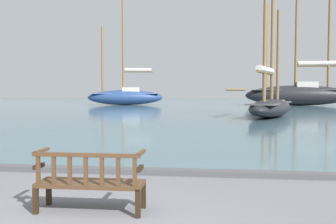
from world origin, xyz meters
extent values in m
cube|color=#476670|center=(0.00, 44.00, 0.04)|extent=(100.00, 80.00, 0.08)
cube|color=#4C4C50|center=(0.00, 3.85, 0.06)|extent=(40.00, 0.30, 0.12)
cube|color=black|center=(-1.00, 1.51, 0.21)|extent=(0.07, 0.07, 0.42)
cube|color=black|center=(0.53, 1.53, 0.21)|extent=(0.07, 0.07, 0.42)
cube|color=black|center=(-1.00, 1.06, 0.21)|extent=(0.07, 0.07, 0.42)
cube|color=black|center=(0.53, 1.08, 0.21)|extent=(0.07, 0.07, 0.42)
cube|color=#4C331E|center=(-0.24, 1.30, 0.42)|extent=(1.60, 0.53, 0.06)
cube|color=#4C331E|center=(-0.23, 1.08, 0.89)|extent=(1.60, 0.06, 0.06)
cube|color=#4C331E|center=(-0.95, 1.07, 0.66)|extent=(0.06, 0.04, 0.41)
cube|color=#4C331E|center=(-0.71, 1.07, 0.66)|extent=(0.06, 0.04, 0.41)
cube|color=#4C331E|center=(-0.47, 1.07, 0.66)|extent=(0.06, 0.04, 0.41)
cube|color=#4C331E|center=(-0.23, 1.08, 0.66)|extent=(0.06, 0.04, 0.41)
cube|color=#4C331E|center=(0.01, 1.08, 0.66)|extent=(0.06, 0.04, 0.41)
cube|color=#4C331E|center=(0.25, 1.08, 0.66)|extent=(0.06, 0.04, 0.41)
cube|color=#4C331E|center=(0.49, 1.08, 0.66)|extent=(0.06, 0.04, 0.41)
cube|color=black|center=(-1.01, 1.20, 0.69)|extent=(0.06, 0.30, 0.06)
cube|color=#4C331E|center=(-1.01, 1.29, 0.90)|extent=(0.06, 0.47, 0.04)
cube|color=black|center=(0.53, 1.21, 0.69)|extent=(0.06, 0.30, 0.06)
cube|color=#4C331E|center=(0.53, 1.30, 0.90)|extent=(0.06, 0.47, 0.04)
ellipsoid|color=black|center=(11.23, 40.30, 1.24)|extent=(11.95, 3.52, 2.32)
cube|color=#4C4C51|center=(11.23, 40.30, 1.88)|extent=(10.51, 2.68, 0.08)
cube|color=beige|center=(12.12, 40.28, 2.36)|extent=(2.35, 1.82, 0.89)
cylinder|color=brown|center=(10.94, 40.31, 8.91)|extent=(0.32, 0.32, 13.98)
cylinder|color=brown|center=(13.27, 40.25, 4.64)|extent=(4.68, 0.38, 0.26)
cylinder|color=silver|center=(13.27, 40.25, 4.90)|extent=(4.22, 0.63, 0.51)
cylinder|color=brown|center=(7.67, 40.40, 6.76)|extent=(0.32, 0.32, 9.69)
cylinder|color=brown|center=(14.50, 40.21, 7.14)|extent=(0.32, 0.32, 10.43)
cylinder|color=brown|center=(4.16, 40.49, 1.90)|extent=(2.28, 0.32, 0.26)
ellipsoid|color=navy|center=(-8.87, 39.69, 0.97)|extent=(9.24, 4.28, 1.78)
cube|color=#516B9E|center=(-8.87, 39.69, 1.46)|extent=(8.06, 3.44, 0.08)
cube|color=beige|center=(-8.21, 39.82, 1.84)|extent=(2.28, 1.79, 0.68)
cylinder|color=brown|center=(-9.08, 39.64, 7.42)|extent=(0.26, 0.26, 11.85)
cylinder|color=brown|center=(-7.36, 39.99, 4.07)|extent=(3.48, 0.90, 0.21)
cylinder|color=silver|center=(-7.36, 39.99, 4.28)|extent=(3.18, 1.03, 0.41)
cylinder|color=brown|center=(-11.48, 39.16, 5.41)|extent=(0.26, 0.26, 7.82)
ellipsoid|color=black|center=(5.38, 21.30, 0.66)|extent=(4.76, 8.45, 1.16)
cube|color=#4C4C51|center=(5.38, 21.30, 0.98)|extent=(3.92, 7.34, 0.08)
cylinder|color=brown|center=(5.45, 21.49, 5.07)|extent=(0.22, 0.22, 8.09)
cylinder|color=brown|center=(4.74, 19.44, 2.91)|extent=(1.57, 4.16, 0.18)
cylinder|color=silver|center=(4.74, 19.44, 3.09)|extent=(1.60, 3.81, 0.36)
cylinder|color=brown|center=(6.17, 23.61, 4.28)|extent=(0.22, 0.22, 6.53)
cylinder|color=brown|center=(4.65, 19.17, 4.27)|extent=(0.22, 0.22, 6.49)
cylinder|color=brown|center=(6.93, 25.82, 1.00)|extent=(0.62, 1.38, 0.18)
camera|label=1|loc=(1.59, -4.08, 1.82)|focal=40.00mm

